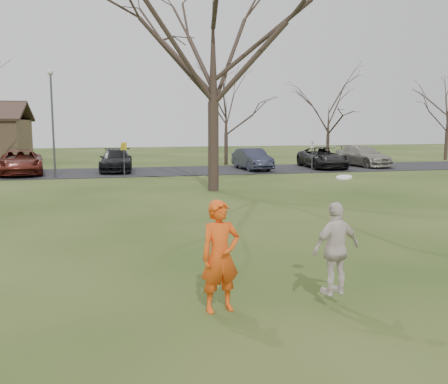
{
  "coord_description": "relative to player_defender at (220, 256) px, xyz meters",
  "views": [
    {
      "loc": [
        -2.72,
        -7.88,
        3.21
      ],
      "look_at": [
        0.0,
        4.0,
        1.5
      ],
      "focal_mm": 39.44,
      "sensor_mm": 36.0,
      "label": 1
    }
  ],
  "objects": [
    {
      "name": "car_6",
      "position": [
        12.98,
        24.72,
        -0.19
      ],
      "size": [
        2.77,
        5.45,
        1.48
      ],
      "primitive_type": "imported",
      "rotation": [
        0.0,
        0.0,
        -0.06
      ],
      "color": "black",
      "rests_on": "parking_strip"
    },
    {
      "name": "big_tree",
      "position": [
        2.97,
        14.94,
        6.04
      ],
      "size": [
        9.0,
        9.0,
        14.0
      ],
      "primitive_type": null,
      "color": "#352821",
      "rests_on": "ground"
    },
    {
      "name": "small_tree_row",
      "position": [
        5.35,
        30.0,
        2.93
      ],
      "size": [
        55.0,
        5.9,
        8.5
      ],
      "color": "#352821",
      "rests_on": "ground"
    },
    {
      "name": "ground",
      "position": [
        0.97,
        -0.06,
        -0.96
      ],
      "size": [
        120.0,
        120.0,
        0.0
      ],
      "primitive_type": "plane",
      "color": "#1E380F",
      "rests_on": "ground"
    },
    {
      "name": "player_defender",
      "position": [
        0.0,
        0.0,
        0.0
      ],
      "size": [
        0.78,
        0.58,
        1.93
      ],
      "primitive_type": "imported",
      "rotation": [
        0.0,
        0.0,
        0.18
      ],
      "color": "#EF5113",
      "rests_on": "ground"
    },
    {
      "name": "car_5",
      "position": [
        7.68,
        24.58,
        -0.2
      ],
      "size": [
        1.95,
        4.55,
        1.46
      ],
      "primitive_type": "imported",
      "rotation": [
        0.0,
        0.0,
        0.09
      ],
      "color": "#282A3C",
      "rests_on": "parking_strip"
    },
    {
      "name": "car_7",
      "position": [
        16.49,
        25.39,
        -0.18
      ],
      "size": [
        2.97,
        5.42,
        1.49
      ],
      "primitive_type": "imported",
      "rotation": [
        0.0,
        0.0,
        0.18
      ],
      "color": "gray",
      "rests_on": "parking_strip"
    },
    {
      "name": "lamp_post",
      "position": [
        -5.03,
        22.44,
        3.0
      ],
      "size": [
        0.34,
        0.34,
        6.27
      ],
      "color": "#47474C",
      "rests_on": "ground"
    },
    {
      "name": "sign_yellow",
      "position": [
        -1.03,
        21.94,
        0.49
      ],
      "size": [
        0.35,
        0.35,
        2.08
      ],
      "color": "#47474C",
      "rests_on": "ground"
    },
    {
      "name": "car_2",
      "position": [
        -7.27,
        24.64,
        -0.16
      ],
      "size": [
        3.25,
        5.79,
        1.53
      ],
      "primitive_type": "imported",
      "rotation": [
        0.0,
        0.0,
        0.13
      ],
      "color": "#5E1F16",
      "rests_on": "parking_strip"
    },
    {
      "name": "car_3",
      "position": [
        -1.46,
        25.44,
        -0.19
      ],
      "size": [
        2.29,
        5.13,
        1.46
      ],
      "primitive_type": "imported",
      "rotation": [
        0.0,
        0.0,
        -0.05
      ],
      "color": "black",
      "rests_on": "parking_strip"
    },
    {
      "name": "catching_play",
      "position": [
        2.0,
        -0.27,
        0.09
      ],
      "size": [
        1.03,
        0.63,
        2.09
      ],
      "color": "silver",
      "rests_on": "ground"
    },
    {
      "name": "sign_white",
      "position": [
        10.97,
        21.94,
        0.49
      ],
      "size": [
        0.35,
        0.35,
        2.08
      ],
      "color": "#47474C",
      "rests_on": "ground"
    },
    {
      "name": "parking_strip",
      "position": [
        0.97,
        24.94,
        -0.94
      ],
      "size": [
        62.0,
        6.5,
        0.04
      ],
      "primitive_type": "cube",
      "color": "black",
      "rests_on": "ground"
    }
  ]
}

